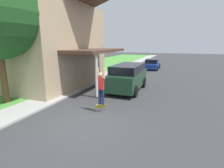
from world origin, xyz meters
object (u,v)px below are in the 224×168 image
object	(u,v)px
suv_parked	(128,77)
car_down_street	(152,64)
skateboarder	(101,86)
skateboard	(100,106)

from	to	relation	value
suv_parked	car_down_street	world-z (taller)	suv_parked
car_down_street	skateboarder	distance (m)	16.36
car_down_street	skateboarder	bearing A→B (deg)	-90.07
suv_parked	skateboarder	xyz separation A→B (m)	(-0.03, -4.56, 0.35)
suv_parked	skateboard	bearing A→B (deg)	-91.80
car_down_street	skateboard	distance (m)	16.28
skateboard	skateboarder	bearing A→B (deg)	-33.86
suv_parked	skateboarder	size ratio (longest dim) A/B	2.48
car_down_street	skateboard	xyz separation A→B (m)	(-0.13, -16.27, -0.40)
car_down_street	skateboard	world-z (taller)	car_down_street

